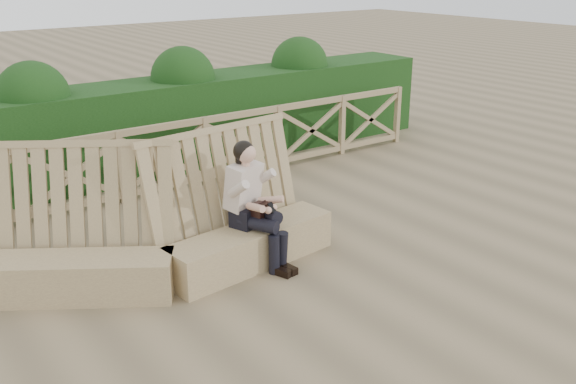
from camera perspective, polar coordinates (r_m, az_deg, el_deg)
ground at (r=7.41m, az=1.38°, el=-7.53°), size 60.00×60.00×0.00m
bench at (r=7.37m, az=-11.03°, el=-4.60°), size 4.10×1.84×1.59m
woman at (r=7.45m, az=-3.17°, el=-0.74°), size 0.56×0.96×1.49m
guardrail at (r=10.00m, az=-10.92°, el=2.95°), size 10.10×0.09×1.10m
hedge at (r=11.01m, az=-13.73°, el=5.37°), size 12.00×1.20×1.50m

